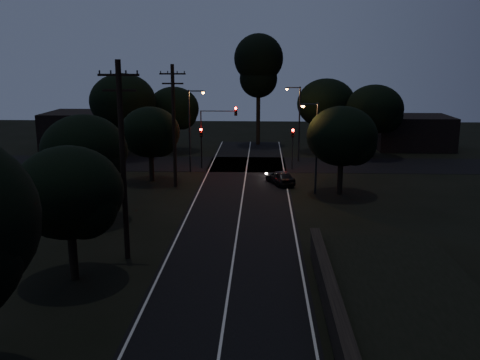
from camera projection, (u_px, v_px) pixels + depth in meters
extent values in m
cube|color=black|center=(239.00, 222.00, 36.86)|extent=(8.00, 70.00, 0.02)
cube|color=black|center=(247.00, 164.00, 56.31)|extent=(60.00, 8.00, 0.02)
cube|color=beige|center=(239.00, 221.00, 36.85)|extent=(0.12, 70.00, 0.01)
cube|color=beige|center=(185.00, 221.00, 37.01)|extent=(0.12, 70.00, 0.01)
cube|color=beige|center=(293.00, 222.00, 36.70)|extent=(0.12, 70.00, 0.01)
cube|color=black|center=(351.00, 352.00, 17.83)|extent=(0.55, 26.00, 0.10)
cylinder|color=black|center=(123.00, 163.00, 29.05)|extent=(0.30, 0.30, 11.00)
cube|color=black|center=(118.00, 75.00, 27.98)|extent=(2.20, 0.12, 0.12)
cube|color=black|center=(119.00, 90.00, 28.16)|extent=(1.80, 0.12, 0.12)
cylinder|color=black|center=(174.00, 127.00, 45.64)|extent=(0.30, 0.30, 10.50)
cube|color=black|center=(172.00, 74.00, 44.63)|extent=(2.20, 0.12, 0.12)
cube|color=black|center=(173.00, 84.00, 44.81)|extent=(1.80, 0.12, 0.12)
cylinder|color=black|center=(73.00, 255.00, 27.17)|extent=(0.44, 0.44, 2.56)
ellipsoid|color=black|center=(68.00, 192.00, 26.42)|extent=(5.44, 5.44, 4.62)
sphere|color=black|center=(84.00, 206.00, 25.97)|extent=(3.26, 3.26, 3.26)
cylinder|color=black|center=(88.00, 201.00, 36.99)|extent=(0.44, 0.44, 2.70)
ellipsoid|color=black|center=(84.00, 151.00, 36.18)|extent=(5.83, 5.83, 4.96)
sphere|color=black|center=(97.00, 161.00, 35.71)|extent=(3.50, 3.50, 3.50)
cylinder|color=black|center=(151.00, 168.00, 48.60)|extent=(0.44, 0.44, 2.50)
ellipsoid|color=black|center=(150.00, 132.00, 47.86)|extent=(5.34, 5.34, 4.54)
sphere|color=black|center=(160.00, 139.00, 47.43)|extent=(3.20, 3.20, 3.20)
cylinder|color=black|center=(174.00, 139.00, 64.15)|extent=(0.44, 0.44, 2.81)
ellipsoid|color=black|center=(174.00, 108.00, 63.32)|extent=(6.03, 6.03, 5.12)
sphere|color=black|center=(182.00, 114.00, 62.83)|extent=(3.62, 3.62, 3.62)
cylinder|color=black|center=(125.00, 141.00, 60.40)|extent=(0.44, 0.44, 3.47)
ellipsoid|color=black|center=(123.00, 101.00, 59.38)|extent=(7.31, 7.31, 6.21)
sphere|color=black|center=(133.00, 109.00, 58.78)|extent=(4.39, 4.39, 4.39)
cylinder|color=black|center=(325.00, 139.00, 63.37)|extent=(0.44, 0.44, 3.17)
ellipsoid|color=black|center=(326.00, 103.00, 62.43)|extent=(6.82, 6.82, 5.80)
sphere|color=black|center=(337.00, 110.00, 61.87)|extent=(4.09, 4.09, 4.09)
cylinder|color=black|center=(372.00, 144.00, 60.26)|extent=(0.44, 0.44, 2.99)
ellipsoid|color=black|center=(374.00, 109.00, 59.38)|extent=(6.38, 6.38, 5.42)
sphere|color=black|center=(385.00, 116.00, 58.86)|extent=(3.83, 3.83, 3.83)
cylinder|color=black|center=(340.00, 178.00, 44.00)|extent=(0.44, 0.44, 2.69)
ellipsoid|color=black|center=(342.00, 136.00, 43.21)|extent=(5.72, 5.72, 4.86)
sphere|color=black|center=(355.00, 144.00, 42.74)|extent=(3.43, 3.43, 3.43)
cylinder|color=black|center=(258.00, 115.00, 68.06)|extent=(0.50, 0.50, 7.65)
sphere|color=black|center=(259.00, 58.00, 66.46)|extent=(6.12, 6.12, 6.12)
sphere|color=black|center=(258.00, 79.00, 67.03)|extent=(4.73, 4.73, 4.73)
cube|color=black|center=(89.00, 130.00, 66.38)|extent=(10.00, 8.00, 4.40)
cube|color=black|center=(412.00, 132.00, 65.74)|extent=(9.00, 7.00, 4.00)
cylinder|color=black|center=(201.00, 152.00, 54.20)|extent=(0.12, 0.12, 3.20)
cube|color=black|center=(201.00, 132.00, 53.73)|extent=(0.28, 0.22, 0.90)
sphere|color=#FF0705|center=(201.00, 130.00, 53.54)|extent=(0.22, 0.22, 0.22)
cylinder|color=black|center=(292.00, 153.00, 53.82)|extent=(0.12, 0.12, 3.20)
cube|color=black|center=(293.00, 133.00, 53.35)|extent=(0.28, 0.22, 0.90)
sphere|color=#FF0705|center=(293.00, 130.00, 53.16)|extent=(0.22, 0.22, 0.22)
cylinder|color=black|center=(201.00, 144.00, 53.99)|extent=(0.12, 0.12, 5.00)
cube|color=black|center=(236.00, 111.00, 53.10)|extent=(0.28, 0.22, 0.90)
sphere|color=#FF0705|center=(236.00, 108.00, 52.90)|extent=(0.22, 0.22, 0.22)
cube|color=black|center=(218.00, 111.00, 53.17)|extent=(3.50, 0.08, 0.08)
cylinder|color=black|center=(190.00, 132.00, 51.74)|extent=(0.16, 0.16, 8.00)
cube|color=black|center=(196.00, 91.00, 50.83)|extent=(1.40, 0.10, 0.10)
cube|color=black|center=(203.00, 92.00, 50.81)|extent=(0.35, 0.22, 0.12)
sphere|color=orange|center=(203.00, 93.00, 50.83)|extent=(0.26, 0.26, 0.26)
cylinder|color=black|center=(299.00, 124.00, 57.13)|extent=(0.16, 0.16, 8.00)
cube|color=black|center=(294.00, 88.00, 56.27)|extent=(1.40, 0.10, 0.10)
cube|color=black|center=(287.00, 88.00, 56.31)|extent=(0.35, 0.22, 0.12)
sphere|color=orange|center=(287.00, 89.00, 56.33)|extent=(0.26, 0.26, 0.26)
cylinder|color=black|center=(317.00, 149.00, 43.54)|extent=(0.16, 0.16, 7.50)
cube|color=black|center=(311.00, 104.00, 42.74)|extent=(1.20, 0.10, 0.10)
cube|color=black|center=(303.00, 105.00, 42.77)|extent=(0.35, 0.22, 0.12)
sphere|color=orange|center=(303.00, 106.00, 42.80)|extent=(0.26, 0.26, 0.26)
imported|color=black|center=(280.00, 177.00, 47.47)|extent=(2.86, 4.07, 1.29)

